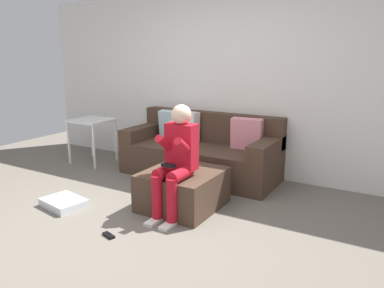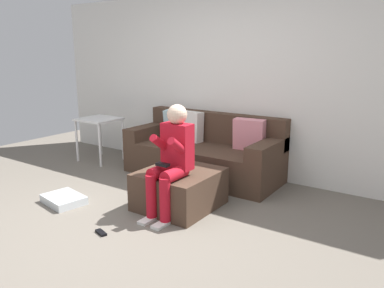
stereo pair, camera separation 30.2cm
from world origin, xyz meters
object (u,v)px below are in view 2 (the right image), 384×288
(person_seated, at_px, (171,157))
(storage_bin, at_px, (64,199))
(side_table, at_px, (99,125))
(remote_near_ottoman, at_px, (101,233))
(couch_sectional, at_px, (204,152))
(ottoman, at_px, (180,189))

(person_seated, xyz_separation_m, storage_bin, (-1.17, -0.45, -0.57))
(storage_bin, relative_size, side_table, 0.69)
(person_seated, bearing_deg, remote_near_ottoman, -110.68)
(storage_bin, xyz_separation_m, side_table, (-0.97, 1.43, 0.52))
(side_table, bearing_deg, storage_bin, -56.04)
(person_seated, height_order, remote_near_ottoman, person_seated)
(person_seated, bearing_deg, storage_bin, -159.06)
(side_table, xyz_separation_m, remote_near_ottoman, (1.86, -1.71, -0.55))
(couch_sectional, xyz_separation_m, side_table, (-1.72, -0.27, 0.24))
(ottoman, bearing_deg, side_table, 159.39)
(ottoman, bearing_deg, person_seated, -75.95)
(couch_sectional, relative_size, person_seated, 1.84)
(ottoman, height_order, remote_near_ottoman, ottoman)
(couch_sectional, distance_m, remote_near_ottoman, 2.01)
(ottoman, height_order, person_seated, person_seated)
(side_table, bearing_deg, ottoman, -20.61)
(remote_near_ottoman, bearing_deg, ottoman, 93.67)
(side_table, bearing_deg, person_seated, -24.84)
(person_seated, bearing_deg, ottoman, 104.05)
(person_seated, bearing_deg, side_table, 155.16)
(couch_sectional, bearing_deg, ottoman, -71.07)
(person_seated, bearing_deg, couch_sectional, 108.16)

